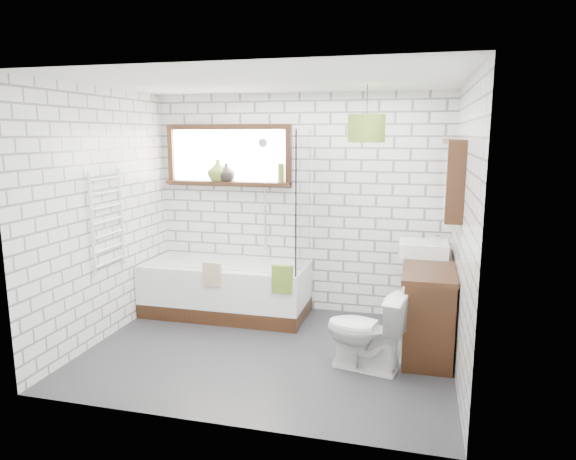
% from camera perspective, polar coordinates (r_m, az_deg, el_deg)
% --- Properties ---
extents(floor, '(3.40, 2.60, 0.01)m').
position_cam_1_polar(floor, '(5.06, -2.21, -13.33)').
color(floor, '#27272A').
rests_on(floor, ground).
extents(ceiling, '(3.40, 2.60, 0.01)m').
position_cam_1_polar(ceiling, '(4.65, -2.44, 16.25)').
color(ceiling, white).
rests_on(ceiling, ground).
extents(wall_back, '(3.40, 0.01, 2.50)m').
position_cam_1_polar(wall_back, '(5.94, 1.27, 2.90)').
color(wall_back, white).
rests_on(wall_back, ground).
extents(wall_front, '(3.40, 0.01, 2.50)m').
position_cam_1_polar(wall_front, '(3.49, -8.43, -2.73)').
color(wall_front, white).
rests_on(wall_front, ground).
extents(wall_left, '(0.01, 2.60, 2.50)m').
position_cam_1_polar(wall_left, '(5.43, -19.86, 1.52)').
color(wall_left, white).
rests_on(wall_left, ground).
extents(wall_right, '(0.01, 2.60, 2.50)m').
position_cam_1_polar(wall_right, '(4.52, 18.88, -0.13)').
color(wall_right, white).
rests_on(wall_right, ground).
extents(window, '(1.52, 0.16, 0.68)m').
position_cam_1_polar(window, '(6.10, -6.70, 8.21)').
color(window, black).
rests_on(window, wall_back).
extents(towel_radiator, '(0.06, 0.52, 1.00)m').
position_cam_1_polar(towel_radiator, '(5.41, -19.43, 0.99)').
color(towel_radiator, white).
rests_on(towel_radiator, wall_left).
extents(mirror_cabinet, '(0.16, 1.20, 0.70)m').
position_cam_1_polar(mirror_cabinet, '(5.06, 17.68, 5.61)').
color(mirror_cabinet, black).
rests_on(mirror_cabinet, wall_right).
extents(shower_riser, '(0.02, 0.02, 1.30)m').
position_cam_1_polar(shower_riser, '(5.99, -2.57, 3.91)').
color(shower_riser, silver).
rests_on(shower_riser, wall_back).
extents(bathtub, '(1.85, 0.82, 0.60)m').
position_cam_1_polar(bathtub, '(5.98, -6.87, -6.47)').
color(bathtub, white).
rests_on(bathtub, floor).
extents(shower_screen, '(0.02, 0.72, 1.50)m').
position_cam_1_polar(shower_screen, '(5.50, 1.75, 3.31)').
color(shower_screen, white).
rests_on(shower_screen, bathtub).
extents(towel_green, '(0.21, 0.06, 0.29)m').
position_cam_1_polar(towel_green, '(5.29, -0.64, -5.49)').
color(towel_green, '#567121').
rests_on(towel_green, bathtub).
extents(towel_beige, '(0.20, 0.05, 0.26)m').
position_cam_1_polar(towel_beige, '(5.54, -8.43, -4.89)').
color(towel_beige, tan).
rests_on(towel_beige, bathtub).
extents(vanity, '(0.47, 1.45, 0.83)m').
position_cam_1_polar(vanity, '(5.26, 15.25, -7.86)').
color(vanity, black).
rests_on(vanity, floor).
extents(basin, '(0.48, 0.42, 0.14)m').
position_cam_1_polar(basin, '(5.39, 14.82, -2.02)').
color(basin, white).
rests_on(basin, vanity).
extents(tap, '(0.04, 0.04, 0.16)m').
position_cam_1_polar(tap, '(5.38, 16.55, -1.46)').
color(tap, silver).
rests_on(tap, vanity).
extents(toilet, '(0.53, 0.76, 0.71)m').
position_cam_1_polar(toilet, '(4.62, 8.57, -10.99)').
color(toilet, white).
rests_on(toilet, floor).
extents(vase_olive, '(0.31, 0.31, 0.25)m').
position_cam_1_polar(vase_olive, '(6.12, -7.80, 6.39)').
color(vase_olive, olive).
rests_on(vase_olive, window).
extents(vase_dark, '(0.23, 0.23, 0.21)m').
position_cam_1_polar(vase_dark, '(6.09, -6.88, 6.19)').
color(vase_dark, black).
rests_on(vase_dark, window).
extents(bottle, '(0.08, 0.08, 0.22)m').
position_cam_1_polar(bottle, '(5.88, -0.79, 6.14)').
color(bottle, olive).
rests_on(bottle, window).
extents(pendant, '(0.35, 0.35, 0.26)m').
position_cam_1_polar(pendant, '(4.94, 8.70, 11.10)').
color(pendant, '#567121').
rests_on(pendant, ceiling).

